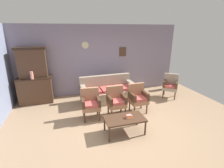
% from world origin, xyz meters
% --- Properties ---
extents(ground_plane, '(7.68, 7.68, 0.00)m').
position_xyz_m(ground_plane, '(0.00, 0.00, 0.00)').
color(ground_plane, '#997A5B').
extents(wall_back_with_decor, '(6.40, 0.09, 2.70)m').
position_xyz_m(wall_back_with_decor, '(0.00, 2.63, 1.35)').
color(wall_back_with_decor, gray).
rests_on(wall_back_with_decor, ground).
extents(side_cabinet, '(1.16, 0.55, 0.93)m').
position_xyz_m(side_cabinet, '(-2.46, 2.25, 0.47)').
color(side_cabinet, '#472D1E').
rests_on(side_cabinet, ground).
extents(cabinet_upper_hutch, '(0.99, 0.38, 1.03)m').
position_xyz_m(cabinet_upper_hutch, '(-2.46, 2.33, 1.45)').
color(cabinet_upper_hutch, '#472D1E').
rests_on(cabinet_upper_hutch, side_cabinet).
extents(vase_on_cabinet, '(0.10, 0.10, 0.26)m').
position_xyz_m(vase_on_cabinet, '(-2.48, 2.06, 1.06)').
color(vase_on_cabinet, tan).
rests_on(vase_on_cabinet, side_cabinet).
extents(floral_couch, '(1.96, 0.89, 0.90)m').
position_xyz_m(floral_couch, '(0.02, 1.70, 0.33)').
color(floral_couch, gray).
rests_on(floral_couch, ground).
extents(armchair_by_doorway, '(0.54, 0.51, 0.90)m').
position_xyz_m(armchair_by_doorway, '(-0.76, 0.61, 0.50)').
color(armchair_by_doorway, '#9E6B4C').
rests_on(armchair_by_doorway, ground).
extents(armchair_near_couch_end, '(0.52, 0.49, 0.90)m').
position_xyz_m(armchair_near_couch_end, '(0.00, 0.58, 0.50)').
color(armchair_near_couch_end, '#9E6B4C').
rests_on(armchair_near_couch_end, ground).
extents(armchair_near_cabinet, '(0.53, 0.50, 0.90)m').
position_xyz_m(armchair_near_cabinet, '(0.73, 0.62, 0.50)').
color(armchair_near_cabinet, '#9E6B4C').
rests_on(armchair_near_cabinet, ground).
extents(wingback_chair_by_fireplace, '(0.71, 0.71, 0.90)m').
position_xyz_m(wingback_chair_by_fireplace, '(2.42, 1.36, 0.50)').
color(wingback_chair_by_fireplace, gray).
rests_on(wingback_chair_by_fireplace, ground).
extents(coffee_table, '(1.00, 0.56, 0.42)m').
position_xyz_m(coffee_table, '(-0.07, -0.35, 0.38)').
color(coffee_table, '#472D1E').
rests_on(coffee_table, ground).
extents(book_stack_on_table, '(0.17, 0.11, 0.08)m').
position_xyz_m(book_stack_on_table, '(0.04, -0.38, 0.46)').
color(book_stack_on_table, tan).
rests_on(book_stack_on_table, coffee_table).
extents(floor_vase_by_wall, '(0.22, 0.22, 0.69)m').
position_xyz_m(floor_vase_by_wall, '(2.85, 2.15, 0.34)').
color(floor_vase_by_wall, '#5D4F57').
rests_on(floor_vase_by_wall, ground).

